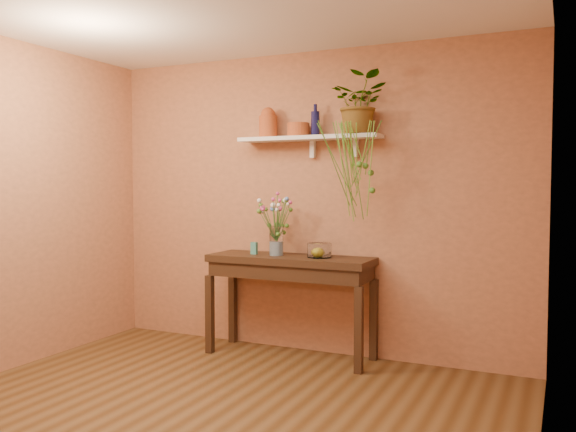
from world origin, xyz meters
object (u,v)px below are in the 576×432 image
Objects in this scene: glass_vase at (276,243)px; bouquet at (275,212)px; sideboard at (290,271)px; spider_plant at (360,104)px; terracotta_jug at (268,123)px; blue_bottle at (315,123)px; glass_bowl at (319,251)px.

glass_vase is 0.59× the size of bouquet.
sideboard is 1.56m from spider_plant.
bouquet reaches higher than glass_vase.
bouquet is at bearing 176.54° from sideboard.
blue_bottle reaches higher than terracotta_jug.
blue_bottle reaches higher than sideboard.
spider_plant reaches higher than blue_bottle.
terracotta_jug is (-0.28, 0.13, 1.31)m from sideboard.
spider_plant is at bearing 7.52° from bouquet.
spider_plant is at bearing 17.10° from glass_bowl.
spider_plant reaches higher than sideboard.
terracotta_jug is at bearing 154.52° from sideboard.
sideboard is at bearing -25.48° from terracotta_jug.
terracotta_jug reaches higher than glass_bowl.
glass_bowl is at bearing -162.90° from spider_plant.
spider_plant is at bearing -1.66° from terracotta_jug.
blue_bottle is 1.11m from glass_vase.
spider_plant reaches higher than glass_bowl.
bouquet is at bearing 179.84° from glass_bowl.
spider_plant reaches higher than bouquet.
spider_plant is 1.97× the size of glass_vase.
glass_bowl is at bearing 1.69° from sideboard.
terracotta_jug is at bearing 135.82° from bouquet.
glass_bowl is at bearing -55.06° from blue_bottle.
glass_vase is 0.28m from bouquet.
sideboard is 0.54m from bouquet.
bouquet is 0.54m from glass_bowl.
spider_plant is at bearing 8.39° from glass_vase.
glass_bowl reaches higher than sideboard.
glass_vase reaches higher than glass_bowl.
glass_bowl is (-0.33, -0.10, -1.24)m from spider_plant.
glass_vase is at bearing -25.82° from bouquet.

